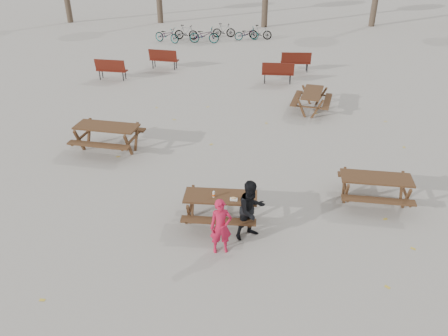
# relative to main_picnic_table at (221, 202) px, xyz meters

# --- Properties ---
(ground) EXTENTS (80.00, 80.00, 0.00)m
(ground) POSITION_rel_main_picnic_table_xyz_m (0.00, 0.00, -0.59)
(ground) COLOR gray
(ground) RESTS_ON ground
(main_picnic_table) EXTENTS (1.80, 1.45, 0.78)m
(main_picnic_table) POSITION_rel_main_picnic_table_xyz_m (0.00, 0.00, 0.00)
(main_picnic_table) COLOR #392114
(main_picnic_table) RESTS_ON ground
(food_tray) EXTENTS (0.18, 0.11, 0.03)m
(food_tray) POSITION_rel_main_picnic_table_xyz_m (0.33, -0.17, 0.21)
(food_tray) COLOR white
(food_tray) RESTS_ON main_picnic_table
(bread_roll) EXTENTS (0.14, 0.06, 0.05)m
(bread_roll) POSITION_rel_main_picnic_table_xyz_m (0.33, -0.17, 0.25)
(bread_roll) COLOR tan
(bread_roll) RESTS_ON food_tray
(soda_bottle) EXTENTS (0.07, 0.07, 0.17)m
(soda_bottle) POSITION_rel_main_picnic_table_xyz_m (-0.16, -0.07, 0.26)
(soda_bottle) COLOR silver
(soda_bottle) RESTS_ON main_picnic_table
(child) EXTENTS (0.56, 0.43, 1.37)m
(child) POSITION_rel_main_picnic_table_xyz_m (0.11, -1.14, 0.10)
(child) COLOR #B71637
(child) RESTS_ON ground
(adult) EXTENTS (0.93, 0.89, 1.52)m
(adult) POSITION_rel_main_picnic_table_xyz_m (0.77, -0.53, 0.17)
(adult) COLOR black
(adult) RESTS_ON ground
(picnic_table_east) EXTENTS (1.93, 1.60, 0.79)m
(picnic_table_east) POSITION_rel_main_picnic_table_xyz_m (4.02, 1.22, -0.19)
(picnic_table_east) COLOR #392114
(picnic_table_east) RESTS_ON ground
(picnic_table_north) EXTENTS (2.24, 1.89, 0.88)m
(picnic_table_north) POSITION_rel_main_picnic_table_xyz_m (-4.08, 3.71, -0.15)
(picnic_table_north) COLOR #392114
(picnic_table_north) RESTS_ON ground
(picnic_table_far) EXTENTS (1.84, 2.12, 0.79)m
(picnic_table_far) POSITION_rel_main_picnic_table_xyz_m (2.96, 7.88, -0.19)
(picnic_table_far) COLOR #392114
(picnic_table_far) RESTS_ON ground
(park_bench_row) EXTENTS (10.53, 2.73, 1.03)m
(park_bench_row) POSITION_rel_main_picnic_table_xyz_m (-1.54, 12.30, -0.07)
(park_bench_row) COLOR #5E1D12
(park_bench_row) RESTS_ON ground
(bicycle_row) EXTENTS (7.66, 2.74, 0.99)m
(bicycle_row) POSITION_rel_main_picnic_table_xyz_m (-2.50, 19.76, -0.12)
(bicycle_row) COLOR black
(bicycle_row) RESTS_ON ground
(fallen_leaves) EXTENTS (11.00, 11.00, 0.01)m
(fallen_leaves) POSITION_rel_main_picnic_table_xyz_m (0.50, 2.50, -0.58)
(fallen_leaves) COLOR gold
(fallen_leaves) RESTS_ON ground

